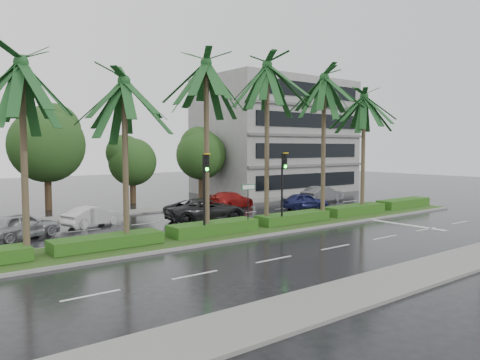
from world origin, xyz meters
TOP-DOWN VIEW (x-y plane):
  - ground at (0.00, 0.00)m, footprint 120.00×120.00m
  - near_sidewalk at (0.00, -10.20)m, footprint 40.00×2.40m
  - far_sidewalk at (0.00, 12.00)m, footprint 40.00×2.00m
  - median at (0.00, 1.00)m, footprint 36.00×4.00m
  - hedge at (0.00, 1.00)m, footprint 35.20×1.40m
  - lane_markings at (3.04, -0.43)m, footprint 34.00×13.06m
  - palm_row at (-1.25, 1.02)m, footprint 26.30×4.20m
  - signal_median_left at (-4.00, 0.30)m, footprint 0.34×0.42m
  - signal_median_right at (1.50, 0.30)m, footprint 0.34×0.42m
  - street_sign at (-1.00, 0.48)m, footprint 0.95×0.09m
  - bg_trees at (-0.22, 17.59)m, footprint 32.84×5.70m
  - building at (17.00, 18.00)m, footprint 16.00×10.00m
  - car_silver at (-11.50, 6.50)m, footprint 3.09×4.45m
  - car_white at (-7.00, 8.16)m, footprint 2.38×3.96m
  - car_darkgrey at (-0.50, 5.44)m, footprint 3.26×5.69m
  - car_red at (4.50, 9.56)m, footprint 3.02×4.93m
  - car_blue at (9.00, 5.82)m, footprint 2.55×3.97m
  - car_grey at (13.50, 8.05)m, footprint 1.82×4.40m

SIDE VIEW (x-z plane):
  - ground at x=0.00m, z-range 0.00..0.00m
  - lane_markings at x=3.04m, z-range 0.00..0.01m
  - near_sidewalk at x=0.00m, z-range 0.00..0.12m
  - far_sidewalk at x=0.00m, z-range 0.00..0.12m
  - median at x=0.00m, z-range 0.00..0.16m
  - hedge at x=0.00m, z-range 0.15..0.75m
  - car_white at x=-7.00m, z-range 0.00..1.23m
  - car_blue at x=9.00m, z-range 0.00..1.26m
  - car_red at x=4.50m, z-range 0.00..1.34m
  - car_silver at x=-11.50m, z-range 0.00..1.41m
  - car_grey at x=13.50m, z-range 0.00..1.42m
  - car_darkgrey at x=-0.50m, z-range 0.00..1.49m
  - street_sign at x=-1.00m, z-range 0.82..3.42m
  - signal_median_left at x=-4.00m, z-range 0.82..5.18m
  - signal_median_right at x=1.50m, z-range 0.82..5.18m
  - bg_trees at x=-0.22m, z-range 0.54..8.77m
  - building at x=17.00m, z-range 0.00..12.00m
  - palm_row at x=-1.25m, z-range 2.97..13.27m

